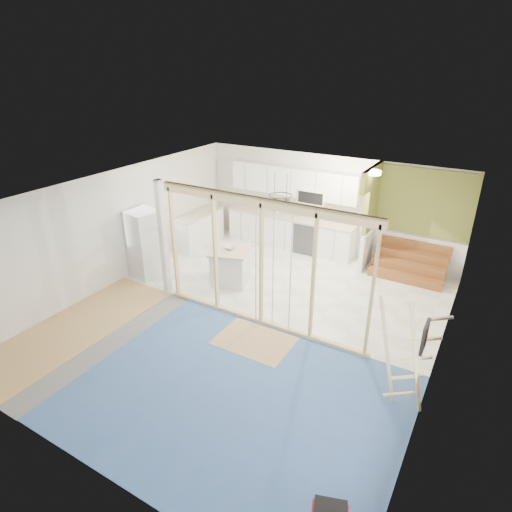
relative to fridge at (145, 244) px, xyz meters
The scene contains 16 objects.
room 3.18m from the fridge, ahead, with size 7.01×8.01×2.61m.
floor_overlays 3.31m from the fridge, ahead, with size 7.00×8.00×0.03m.
stud_frame 3.00m from the fridge, ahead, with size 4.66×0.14×2.60m.
base_cabinets 3.30m from the fridge, 62.70° to the left, with size 4.45×2.24×0.93m.
upper_cabinets 4.18m from the fridge, 55.99° to the left, with size 3.60×0.41×0.85m.
green_partition 6.07m from the fridge, 31.89° to the left, with size 2.25×1.51×2.60m.
pot_rack 3.37m from the fridge, 27.19° to the left, with size 0.52×0.52×0.72m.
sheathing_panel 7.05m from the fridge, 20.39° to the right, with size 0.02×4.00×2.60m, color tan.
electrical_panel 6.85m from the fridge, 15.79° to the right, with size 0.04×0.30×0.40m, color #3C3C42.
ceiling_light 5.46m from the fridge, 29.48° to the left, with size 0.32×0.32×0.08m, color #FFEABF.
fridge is the anchor object (origin of this frame).
island 2.10m from the fridge, 19.35° to the left, with size 1.08×1.08×0.84m.
bowl 2.06m from the fridge, 21.07° to the left, with size 0.27×0.27×0.07m, color silver.
soap_bottle_a 3.72m from the fridge, 61.07° to the left, with size 0.12×0.12×0.31m, color silver.
soap_bottle_b 4.38m from the fridge, 45.79° to the left, with size 0.08×0.08×0.17m, color white.
ladder 6.45m from the fridge, 12.40° to the right, with size 0.96×0.22×1.83m.
Camera 1 is at (3.84, -6.24, 4.77)m, focal length 30.00 mm.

